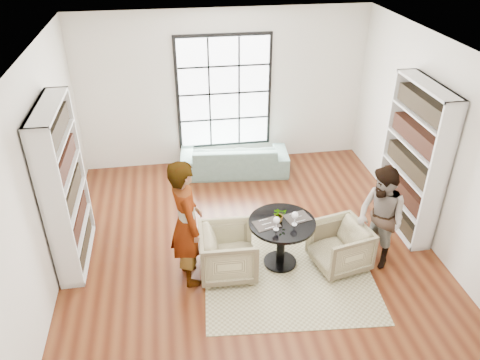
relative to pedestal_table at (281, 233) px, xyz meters
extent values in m
plane|color=brown|center=(-0.37, 0.34, -0.54)|extent=(6.00, 6.00, 0.00)
plane|color=silver|center=(-0.37, 3.34, 0.96)|extent=(5.50, 0.00, 5.50)
plane|color=silver|center=(-3.12, 0.34, 0.96)|extent=(0.00, 6.00, 6.00)
plane|color=silver|center=(2.38, 0.34, 0.96)|extent=(0.00, 6.00, 6.00)
plane|color=silver|center=(-0.37, -2.66, 0.96)|extent=(5.50, 0.00, 5.50)
plane|color=white|center=(-0.37, 0.34, 2.46)|extent=(6.00, 6.00, 0.00)
cube|color=black|center=(-0.37, 3.32, 0.91)|extent=(1.82, 0.06, 2.22)
cube|color=white|center=(-0.37, 3.28, 0.91)|extent=(1.70, 0.02, 2.10)
cube|color=tan|center=(0.07, -0.12, -0.54)|extent=(2.56, 2.56, 0.01)
cylinder|color=black|center=(0.00, 0.00, -0.52)|extent=(0.48, 0.48, 0.04)
cylinder|color=black|center=(0.00, 0.00, -0.18)|extent=(0.12, 0.12, 0.67)
cylinder|color=black|center=(0.00, 0.00, 0.19)|extent=(0.94, 0.94, 0.04)
imported|color=gray|center=(-0.26, 2.79, -0.24)|extent=(2.13, 1.00, 0.60)
imported|color=#C5C08D|center=(-0.77, -0.07, -0.18)|extent=(0.82, 0.80, 0.72)
imported|color=tan|center=(0.82, -0.16, -0.21)|extent=(0.88, 0.86, 0.68)
imported|color=gray|center=(-1.32, -0.07, 0.39)|extent=(0.57, 0.75, 1.86)
imported|color=gray|center=(1.37, -0.16, 0.23)|extent=(0.78, 0.89, 1.54)
cube|color=#272422|center=(-0.23, -0.03, 0.21)|extent=(0.39, 0.34, 0.01)
cube|color=#272422|center=(0.23, 0.06, 0.21)|extent=(0.39, 0.34, 0.01)
cylinder|color=silver|center=(-0.12, -0.16, 0.21)|extent=(0.07, 0.07, 0.01)
cylinder|color=silver|center=(-0.12, -0.16, 0.27)|extent=(0.01, 0.01, 0.12)
sphere|color=maroon|center=(-0.12, -0.16, 0.36)|extent=(0.09, 0.09, 0.09)
ellipsoid|color=white|center=(-0.12, -0.16, 0.36)|extent=(0.09, 0.09, 0.10)
cylinder|color=silver|center=(0.15, -0.09, 0.21)|extent=(0.08, 0.08, 0.01)
cylinder|color=silver|center=(0.15, -0.09, 0.27)|extent=(0.01, 0.01, 0.12)
sphere|color=maroon|center=(0.15, -0.09, 0.36)|extent=(0.09, 0.09, 0.09)
ellipsoid|color=white|center=(0.15, -0.09, 0.36)|extent=(0.09, 0.09, 0.10)
imported|color=gray|center=(-0.04, 0.03, 0.31)|extent=(0.21, 0.19, 0.21)
camera|label=1|loc=(-1.41, -5.13, 4.03)|focal=35.00mm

